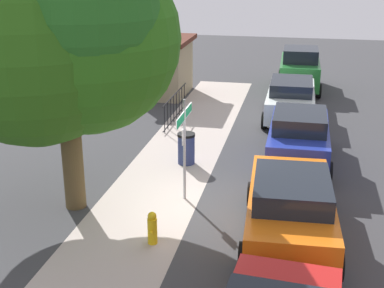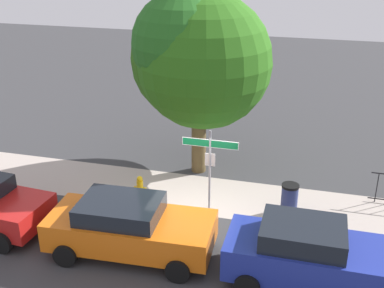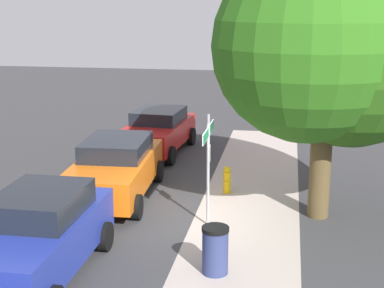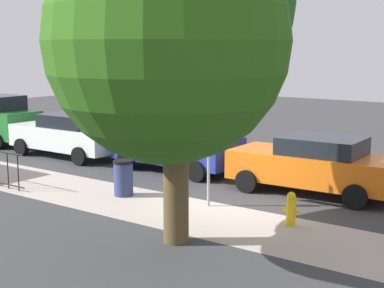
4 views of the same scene
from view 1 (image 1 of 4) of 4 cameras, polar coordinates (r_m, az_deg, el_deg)
ground_plane at (r=13.97m, az=0.52°, el=-6.56°), size 60.00×60.00×0.00m
sidewalk_strip at (r=16.01m, az=-2.64°, el=-3.02°), size 24.00×2.60×0.00m
street_sign at (r=13.64m, az=-0.83°, el=1.39°), size 1.75×0.07×2.73m
shade_tree at (r=12.89m, az=-13.71°, el=10.48°), size 5.15×5.63×6.60m
car_orange at (r=12.26m, az=10.46°, el=-6.54°), size 4.59×2.26×1.60m
car_blue at (r=16.70m, az=11.32°, el=0.78°), size 4.24×1.99×1.71m
car_white at (r=21.32m, az=10.50°, el=4.84°), size 4.61×2.02×1.60m
car_green at (r=25.96m, az=11.41°, el=7.84°), size 4.15×2.06×2.03m
iron_fence at (r=20.80m, az=-1.81°, el=4.03°), size 3.74×0.04×1.07m
utility_shed at (r=24.63m, az=-3.13°, el=8.33°), size 3.35×2.51×2.60m
fire_hydrant at (r=12.13m, az=-4.25°, el=-8.92°), size 0.42×0.22×0.78m
trash_bin at (r=16.48m, az=-0.62°, el=-0.47°), size 0.55×0.55×0.98m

